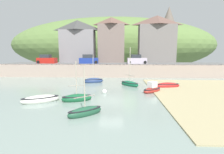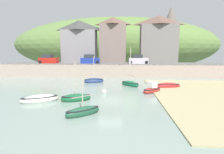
{
  "view_description": "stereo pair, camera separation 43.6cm",
  "coord_description": "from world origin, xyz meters",
  "px_view_note": "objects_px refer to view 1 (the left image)",
  "views": [
    {
      "loc": [
        0.88,
        -18.09,
        5.05
      ],
      "look_at": [
        -0.13,
        5.24,
        1.66
      ],
      "focal_mm": 28.63,
      "sensor_mm": 36.0,
      "label": 1
    },
    {
      "loc": [
        1.32,
        -18.07,
        5.05
      ],
      "look_at": [
        -0.13,
        5.24,
        1.66
      ],
      "focal_mm": 28.63,
      "sensor_mm": 36.0,
      "label": 2
    }
  ],
  "objects_px": {
    "waterfront_building_centre": "(111,40)",
    "sailboat_far_left": "(77,98)",
    "sailboat_tall_mast": "(130,84)",
    "rowboat_small_beached": "(152,89)",
    "waterfront_building_left": "(78,41)",
    "dinghy_open_wooden": "(40,99)",
    "sailboat_white_hull": "(93,81)",
    "parked_car_near_slipway": "(47,60)",
    "mooring_buoy": "(104,92)",
    "parked_car_by_wall": "(89,60)",
    "waterfront_building_right": "(157,39)",
    "parked_car_end_of_row": "(137,60)",
    "sailboat_blue_trim": "(85,112)",
    "church_with_spire": "(168,34)",
    "motorboat_with_cabin": "(167,86)"
  },
  "relations": [
    {
      "from": "waterfront_building_centre",
      "to": "sailboat_far_left",
      "type": "height_order",
      "value": "waterfront_building_centre"
    },
    {
      "from": "sailboat_far_left",
      "to": "mooring_buoy",
      "type": "xyz_separation_m",
      "value": [
        2.54,
        3.5,
        -0.12
      ]
    },
    {
      "from": "dinghy_open_wooden",
      "to": "parked_car_near_slipway",
      "type": "relative_size",
      "value": 0.9
    },
    {
      "from": "waterfront_building_left",
      "to": "parked_car_end_of_row",
      "type": "xyz_separation_m",
      "value": [
        13.77,
        -4.5,
        -4.26
      ]
    },
    {
      "from": "waterfront_building_centre",
      "to": "mooring_buoy",
      "type": "height_order",
      "value": "waterfront_building_centre"
    },
    {
      "from": "sailboat_tall_mast",
      "to": "parked_car_end_of_row",
      "type": "xyz_separation_m",
      "value": [
        2.17,
        12.74,
        2.9
      ]
    },
    {
      "from": "sailboat_white_hull",
      "to": "parked_car_near_slipway",
      "type": "xyz_separation_m",
      "value": [
        -11.83,
        10.34,
        2.9
      ]
    },
    {
      "from": "sailboat_far_left",
      "to": "sailboat_blue_trim",
      "type": "xyz_separation_m",
      "value": [
        1.64,
        -4.09,
        -0.0
      ]
    },
    {
      "from": "parked_car_by_wall",
      "to": "parked_car_end_of_row",
      "type": "relative_size",
      "value": 1.02
    },
    {
      "from": "rowboat_small_beached",
      "to": "mooring_buoy",
      "type": "distance_m",
      "value": 5.95
    },
    {
      "from": "waterfront_building_centre",
      "to": "church_with_spire",
      "type": "relative_size",
      "value": 0.76
    },
    {
      "from": "waterfront_building_centre",
      "to": "parked_car_near_slipway",
      "type": "relative_size",
      "value": 2.51
    },
    {
      "from": "parked_car_end_of_row",
      "to": "mooring_buoy",
      "type": "relative_size",
      "value": 7.08
    },
    {
      "from": "waterfront_building_centre",
      "to": "parked_car_by_wall",
      "type": "xyz_separation_m",
      "value": [
        -4.76,
        -4.5,
        -4.56
      ]
    },
    {
      "from": "dinghy_open_wooden",
      "to": "parked_car_near_slipway",
      "type": "height_order",
      "value": "parked_car_near_slipway"
    },
    {
      "from": "motorboat_with_cabin",
      "to": "dinghy_open_wooden",
      "type": "relative_size",
      "value": 0.97
    },
    {
      "from": "waterfront_building_left",
      "to": "dinghy_open_wooden",
      "type": "bearing_deg",
      "value": -85.17
    },
    {
      "from": "sailboat_white_hull",
      "to": "parked_car_near_slipway",
      "type": "bearing_deg",
      "value": 121.36
    },
    {
      "from": "waterfront_building_left",
      "to": "sailboat_white_hull",
      "type": "xyz_separation_m",
      "value": [
        5.83,
        -14.84,
        -7.16
      ]
    },
    {
      "from": "motorboat_with_cabin",
      "to": "mooring_buoy",
      "type": "distance_m",
      "value": 9.27
    },
    {
      "from": "rowboat_small_beached",
      "to": "parked_car_near_slipway",
      "type": "relative_size",
      "value": 0.71
    },
    {
      "from": "waterfront_building_left",
      "to": "sailboat_far_left",
      "type": "distance_m",
      "value": 27.28
    },
    {
      "from": "sailboat_tall_mast",
      "to": "sailboat_far_left",
      "type": "distance_m",
      "value": 10.28
    },
    {
      "from": "waterfront_building_centre",
      "to": "sailboat_far_left",
      "type": "distance_m",
      "value": 26.85
    },
    {
      "from": "sailboat_far_left",
      "to": "parked_car_by_wall",
      "type": "relative_size",
      "value": 1.01
    },
    {
      "from": "sailboat_white_hull",
      "to": "sailboat_far_left",
      "type": "xyz_separation_m",
      "value": [
        -0.1,
        -10.84,
        -0.01
      ]
    },
    {
      "from": "mooring_buoy",
      "to": "waterfront_building_right",
      "type": "bearing_deg",
      "value": 64.69
    },
    {
      "from": "waterfront_building_centre",
      "to": "parked_car_end_of_row",
      "type": "relative_size",
      "value": 2.54
    },
    {
      "from": "waterfront_building_left",
      "to": "dinghy_open_wooden",
      "type": "xyz_separation_m",
      "value": [
        2.22,
        -26.33,
        -7.19
      ]
    },
    {
      "from": "sailboat_white_hull",
      "to": "rowboat_small_beached",
      "type": "xyz_separation_m",
      "value": [
        8.33,
        -6.53,
        0.05
      ]
    },
    {
      "from": "waterfront_building_right",
      "to": "sailboat_far_left",
      "type": "distance_m",
      "value": 29.79
    },
    {
      "from": "sailboat_tall_mast",
      "to": "mooring_buoy",
      "type": "xyz_separation_m",
      "value": [
        -3.33,
        -4.95,
        -0.12
      ]
    },
    {
      "from": "rowboat_small_beached",
      "to": "mooring_buoy",
      "type": "relative_size",
      "value": 5.05
    },
    {
      "from": "rowboat_small_beached",
      "to": "parked_car_end_of_row",
      "type": "bearing_deg",
      "value": 48.65
    },
    {
      "from": "waterfront_building_right",
      "to": "parked_car_near_slipway",
      "type": "relative_size",
      "value": 2.58
    },
    {
      "from": "sailboat_far_left",
      "to": "parked_car_end_of_row",
      "type": "distance_m",
      "value": 22.84
    },
    {
      "from": "waterfront_building_left",
      "to": "sailboat_far_left",
      "type": "xyz_separation_m",
      "value": [
        5.74,
        -25.69,
        -7.17
      ]
    },
    {
      "from": "waterfront_building_left",
      "to": "motorboat_with_cabin",
      "type": "bearing_deg",
      "value": -47.78
    },
    {
      "from": "sailboat_tall_mast",
      "to": "rowboat_small_beached",
      "type": "distance_m",
      "value": 4.86
    },
    {
      "from": "sailboat_white_hull",
      "to": "mooring_buoy",
      "type": "height_order",
      "value": "sailboat_white_hull"
    },
    {
      "from": "dinghy_open_wooden",
      "to": "sailboat_blue_trim",
      "type": "distance_m",
      "value": 6.2
    },
    {
      "from": "waterfront_building_right",
      "to": "motorboat_with_cabin",
      "type": "distance_m",
      "value": 20.1
    },
    {
      "from": "parked_car_near_slipway",
      "to": "parked_car_end_of_row",
      "type": "height_order",
      "value": "same"
    },
    {
      "from": "waterfront_building_right",
      "to": "mooring_buoy",
      "type": "xyz_separation_m",
      "value": [
        -10.49,
        -22.19,
        -7.74
      ]
    },
    {
      "from": "sailboat_white_hull",
      "to": "parked_car_end_of_row",
      "type": "relative_size",
      "value": 1.07
    },
    {
      "from": "sailboat_tall_mast",
      "to": "mooring_buoy",
      "type": "bearing_deg",
      "value": -74.69
    },
    {
      "from": "waterfront_building_left",
      "to": "waterfront_building_centre",
      "type": "xyz_separation_m",
      "value": [
        8.09,
        0.0,
        0.3
      ]
    },
    {
      "from": "waterfront_building_right",
      "to": "parked_car_near_slipway",
      "type": "distance_m",
      "value": 25.61
    },
    {
      "from": "parked_car_by_wall",
      "to": "waterfront_building_left",
      "type": "bearing_deg",
      "value": 121.43
    },
    {
      "from": "sailboat_far_left",
      "to": "rowboat_small_beached",
      "type": "distance_m",
      "value": 9.47
    }
  ]
}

